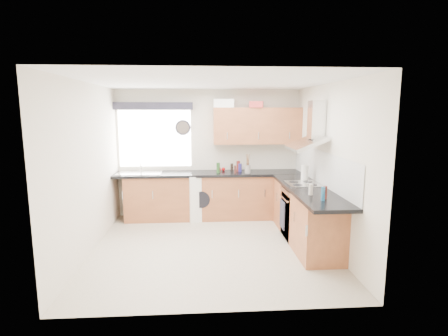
{
  "coord_description": "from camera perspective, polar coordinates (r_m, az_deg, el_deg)",
  "views": [
    {
      "loc": [
        -0.15,
        -5.16,
        2.09
      ],
      "look_at": [
        0.25,
        0.85,
        1.1
      ],
      "focal_mm": 28.0,
      "sensor_mm": 36.0,
      "label": 1
    }
  ],
  "objects": [
    {
      "name": "ceiling",
      "position": [
        5.18,
        -2.2,
        13.87
      ],
      "size": [
        3.6,
        3.6,
        0.02
      ],
      "primitive_type": "cube",
      "color": "white",
      "rests_on": "wall_back"
    },
    {
      "name": "wall_right",
      "position": [
        5.58,
        16.7,
        0.28
      ],
      "size": [
        0.02,
        3.6,
        2.5
      ],
      "primitive_type": "cube",
      "color": "silver",
      "rests_on": "ground_plane"
    },
    {
      "name": "oven",
      "position": [
        5.94,
        12.58,
        -7.17
      ],
      "size": [
        0.56,
        0.58,
        0.85
      ],
      "primitive_type": "cube",
      "color": "black",
      "rests_on": "ground_plane"
    },
    {
      "name": "bottle_1",
      "position": [
        5.1,
        14.0,
        -3.43
      ],
      "size": [
        0.06,
        0.06,
        0.16
      ],
      "primitive_type": "cylinder",
      "color": "#BCB1A1",
      "rests_on": "worktop_right"
    },
    {
      "name": "washing_machine",
      "position": [
        6.88,
        -3.71,
        -4.57
      ],
      "size": [
        0.74,
        0.72,
        0.88
      ],
      "primitive_type": "cube",
      "rotation": [
        0.0,
        0.0,
        0.28
      ],
      "color": "white",
      "rests_on": "ground_plane"
    },
    {
      "name": "extractor_hood",
      "position": [
        5.74,
        14.02,
        5.87
      ],
      "size": [
        0.52,
        0.78,
        0.66
      ],
      "primitive_type": null,
      "color": "silver",
      "rests_on": "wall_right"
    },
    {
      "name": "ground_plane",
      "position": [
        5.57,
        -2.04,
        -12.71
      ],
      "size": [
        3.6,
        3.6,
        0.0
      ],
      "primitive_type": "plane",
      "color": "beige"
    },
    {
      "name": "storage_box",
      "position": [
        6.77,
        5.3,
        10.29
      ],
      "size": [
        0.3,
        0.26,
        0.12
      ],
      "primitive_type": "cube",
      "rotation": [
        0.0,
        0.0,
        -0.23
      ],
      "color": "#BC3632",
      "rests_on": "upper_cabinets"
    },
    {
      "name": "utensil_pot",
      "position": [
        6.66,
        3.88,
        -0.23
      ],
      "size": [
        0.12,
        0.12,
        0.15
      ],
      "primitive_type": "cylinder",
      "rotation": [
        0.0,
        0.0,
        -0.11
      ],
      "color": "gray",
      "rests_on": "worktop_back"
    },
    {
      "name": "base_cab_right",
      "position": [
        5.81,
        13.09,
        -7.53
      ],
      "size": [
        0.58,
        2.1,
        0.86
      ],
      "primitive_type": "cube",
      "color": "brown",
      "rests_on": "ground_plane"
    },
    {
      "name": "kitchen_roll",
      "position": [
        6.13,
        13.03,
        -0.75
      ],
      "size": [
        0.14,
        0.14,
        0.26
      ],
      "primitive_type": "cylinder",
      "rotation": [
        0.0,
        0.0,
        -0.21
      ],
      "color": "white",
      "rests_on": "worktop_right"
    },
    {
      "name": "window_blind",
      "position": [
        6.92,
        -11.45,
        9.89
      ],
      "size": [
        1.5,
        0.18,
        0.14
      ],
      "primitive_type": "cube",
      "color": "#24232F",
      "rests_on": "wall_back"
    },
    {
      "name": "jar_5",
      "position": [
        6.96,
        1.28,
        0.16
      ],
      "size": [
        0.05,
        0.05,
        0.14
      ],
      "primitive_type": "cylinder",
      "color": "black",
      "rests_on": "worktop_back"
    },
    {
      "name": "splashback",
      "position": [
        5.87,
        15.56,
        0.07
      ],
      "size": [
        0.01,
        3.0,
        0.54
      ],
      "primitive_type": "cube",
      "color": "white",
      "rests_on": "wall_right"
    },
    {
      "name": "bottle_2",
      "position": [
        4.82,
        15.86,
        -4.06
      ],
      "size": [
        0.05,
        0.05,
        0.19
      ],
      "primitive_type": "cylinder",
      "color": "#1D5F8C",
      "rests_on": "worktop_right"
    },
    {
      "name": "jar_2",
      "position": [
        6.7,
        -0.95,
        0.03
      ],
      "size": [
        0.07,
        0.07,
        0.19
      ],
      "primitive_type": "cylinder",
      "color": "#1F4217",
      "rests_on": "worktop_back"
    },
    {
      "name": "jar_1",
      "position": [
        6.99,
        3.9,
        0.21
      ],
      "size": [
        0.06,
        0.06,
        0.15
      ],
      "primitive_type": "cylinder",
      "color": "black",
      "rests_on": "worktop_back"
    },
    {
      "name": "worktop_right",
      "position": [
        5.55,
        13.61,
        -3.47
      ],
      "size": [
        0.62,
        2.42,
        0.05
      ],
      "primitive_type": "cube",
      "color": "black",
      "rests_on": "base_cab_right"
    },
    {
      "name": "window",
      "position": [
        7.03,
        -11.19,
        4.75
      ],
      "size": [
        1.4,
        0.02,
        1.1
      ],
      "primitive_type": "cube",
      "color": "white",
      "rests_on": "wall_back"
    },
    {
      "name": "hob_plate",
      "position": [
        5.82,
        12.75,
        -2.52
      ],
      "size": [
        0.52,
        0.52,
        0.01
      ],
      "primitive_type": "cube",
      "color": "silver",
      "rests_on": "worktop_right"
    },
    {
      "name": "jar_0",
      "position": [
        6.82,
        2.64,
        0.04
      ],
      "size": [
        0.07,
        0.07,
        0.16
      ],
      "primitive_type": "cylinder",
      "color": "navy",
      "rests_on": "worktop_back"
    },
    {
      "name": "sink",
      "position": [
        6.86,
        -13.66,
        -0.5
      ],
      "size": [
        0.84,
        0.46,
        0.1
      ],
      "primitive_type": null,
      "color": "silver",
      "rests_on": "worktop_back"
    },
    {
      "name": "wall_back",
      "position": [
        7.01,
        -2.56,
        2.44
      ],
      "size": [
        3.6,
        0.02,
        2.5
      ],
      "primitive_type": "cube",
      "color": "silver",
      "rests_on": "ground_plane"
    },
    {
      "name": "jar_4",
      "position": [
        6.64,
        1.83,
        -0.25
      ],
      "size": [
        0.04,
        0.04,
        0.15
      ],
      "primitive_type": "cylinder",
      "color": "#491F1A",
      "rests_on": "worktop_back"
    },
    {
      "name": "upper_cabinets",
      "position": [
        6.88,
        5.43,
        6.87
      ],
      "size": [
        1.7,
        0.35,
        0.7
      ],
      "primitive_type": "cube",
      "color": "brown",
      "rests_on": "wall_back"
    },
    {
      "name": "base_cab_back",
      "position": [
        6.87,
        -3.29,
        -4.66
      ],
      "size": [
        3.0,
        0.58,
        0.86
      ],
      "primitive_type": "cube",
      "color": "brown",
      "rests_on": "ground_plane"
    },
    {
      "name": "wall_clock",
      "position": [
        6.94,
        -6.74,
        6.57
      ],
      "size": [
        0.3,
        0.04,
        0.3
      ],
      "primitive_type": "cylinder",
      "rotation": [
        1.57,
        0.0,
        0.0
      ],
      "color": "#24232F",
      "rests_on": "wall_back"
    },
    {
      "name": "wall_front",
      "position": [
        3.47,
        -1.22,
        -4.67
      ],
      "size": [
        3.6,
        0.02,
        2.5
      ],
      "primitive_type": "cube",
      "color": "silver",
      "rests_on": "ground_plane"
    },
    {
      "name": "casserole",
      "position": [
        6.77,
        0.0,
        10.51
      ],
      "size": [
        0.41,
        0.31,
        0.16
      ],
      "primitive_type": "cube",
      "rotation": [
        0.0,
        0.0,
        -0.1
      ],
      "color": "white",
      "rests_on": "upper_cabinets"
    },
    {
      "name": "base_cab_corner",
      "position": [
        7.06,
        9.85,
        -4.41
      ],
      "size": [
        0.6,
        0.6,
        0.86
      ],
      "primitive_type": "cube",
      "color": "brown",
      "rests_on": "ground_plane"
    },
    {
      "name": "wall_left",
      "position": [
        5.48,
        -21.27,
        -0.12
      ],
      "size": [
        0.02,
        3.6,
        2.5
      ],
      "primitive_type": "cube",
      "color": "silver",
      "rests_on": "ground_plane"
    },
    {
      "name": "tomato_cluster",
      "position": [
        6.92,
        -0.58,
        -0.19
      ],
      "size": [
        0.19,
        0.19,
        0.07
      ],
      "primitive_type": null,
      "rotation": [
        0.0,
        0.0,
        0.18
      ],
      "color": "#B80708",
      "rests_on": "worktop_back"
    },
    {
      "name": "worktop_back",
      "position": [
        6.77,
        -2.48,
        -0.93
      ],
      "size": [
        3.6,
        0.62,
        0.05
      ],
      "primitive_type": "cube",
      "color": "black",
      "rests_on": "base_cab_back"
    },
    {
      "name": "jar_3",
      "position": [
        6.87,
        2.35,
        0.31
      ],
      "size": [
        0.07,
        0.07,
        0.21
      ],
      "primitive_type": "cylinder",
      "color": "maroon",
      "rests_on": "worktop_back"
    },
    {
      "name": "bottle_0",
      "position": [
        4.92,
        16.19,
        -3.85
      ],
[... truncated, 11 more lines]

